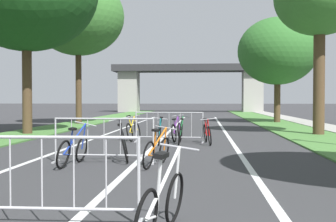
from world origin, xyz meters
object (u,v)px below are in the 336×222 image
at_px(bicycle_teal_5, 159,133).
at_px(bicycle_green_7, 181,133).
at_px(tree_right_oak_near, 278,51).
at_px(bicycle_white_9, 162,203).
at_px(crowd_barrier_second, 104,141).
at_px(bicycle_red_2, 207,133).
at_px(crowd_barrier_nearest, 42,180).
at_px(bicycle_yellow_6, 133,130).
at_px(bicycle_purple_0, 177,131).
at_px(tree_left_pine_far, 78,17).
at_px(bicycle_blue_8, 73,150).
at_px(bicycle_orange_1, 157,150).
at_px(crowd_barrier_third, 169,127).
at_px(bicycle_black_4, 124,144).

distance_m(bicycle_teal_5, bicycle_green_7, 0.72).
bearing_deg(tree_right_oak_near, bicycle_white_9, -102.51).
height_order(crowd_barrier_second, bicycle_green_7, crowd_barrier_second).
relative_size(tree_right_oak_near, bicycle_red_2, 3.90).
xyz_separation_m(crowd_barrier_nearest, bicycle_yellow_6, (-0.60, 10.37, -0.15)).
bearing_deg(bicycle_purple_0, tree_left_pine_far, 132.51).
bearing_deg(bicycle_blue_8, bicycle_orange_1, 8.01).
height_order(bicycle_orange_1, bicycle_blue_8, bicycle_blue_8).
height_order(crowd_barrier_third, bicycle_green_7, crowd_barrier_third).
bearing_deg(bicycle_white_9, crowd_barrier_nearest, 178.70).
height_order(bicycle_green_7, bicycle_white_9, bicycle_white_9).
distance_m(bicycle_purple_0, bicycle_orange_1, 5.90).
xyz_separation_m(tree_left_pine_far, bicycle_green_7, (6.61, -10.59, -6.00)).
height_order(bicycle_teal_5, bicycle_white_9, bicycle_white_9).
bearing_deg(bicycle_yellow_6, bicycle_red_2, -15.88).
height_order(tree_left_pine_far, tree_right_oak_near, tree_left_pine_far).
bearing_deg(bicycle_black_4, crowd_barrier_nearest, -100.21).
bearing_deg(bicycle_blue_8, bicycle_purple_0, 78.39).
xyz_separation_m(tree_right_oak_near, crowd_barrier_nearest, (-6.57, -22.62, -3.99)).
bearing_deg(bicycle_teal_5, tree_right_oak_near, 57.83).
bearing_deg(bicycle_red_2, bicycle_teal_5, -3.79).
xyz_separation_m(bicycle_teal_5, bicycle_yellow_6, (-1.05, 1.12, 0.01)).
bearing_deg(crowd_barrier_second, bicycle_orange_1, -19.14).
distance_m(bicycle_orange_1, bicycle_blue_8, 1.87).
relative_size(crowd_barrier_nearest, bicycle_orange_1, 1.52).
distance_m(bicycle_purple_0, bicycle_red_2, 1.46).
distance_m(bicycle_black_4, bicycle_white_9, 5.85).
height_order(bicycle_yellow_6, bicycle_green_7, bicycle_green_7).
distance_m(bicycle_blue_8, bicycle_white_9, 5.35).
xyz_separation_m(bicycle_black_4, bicycle_yellow_6, (-0.61, 5.08, -0.02)).
bearing_deg(tree_left_pine_far, bicycle_purple_0, -56.36).
distance_m(crowd_barrier_nearest, crowd_barrier_third, 9.79).
distance_m(crowd_barrier_nearest, bicycle_teal_5, 9.26).
xyz_separation_m(bicycle_purple_0, bicycle_black_4, (-0.96, -5.04, 0.04)).
distance_m(bicycle_purple_0, bicycle_black_4, 5.13).
xyz_separation_m(crowd_barrier_nearest, bicycle_purple_0, (0.97, 10.33, -0.17)).
distance_m(bicycle_black_4, bicycle_teal_5, 3.99).
bearing_deg(bicycle_teal_5, bicycle_white_9, -91.56).
bearing_deg(tree_left_pine_far, bicycle_red_2, -54.86).
distance_m(crowd_barrier_second, bicycle_white_9, 5.58).
bearing_deg(bicycle_teal_5, bicycle_purple_0, 56.77).
height_order(crowd_barrier_third, bicycle_red_2, crowd_barrier_third).
relative_size(bicycle_purple_0, bicycle_orange_1, 1.04).
xyz_separation_m(crowd_barrier_second, bicycle_white_9, (1.87, -5.26, -0.16)).
bearing_deg(bicycle_orange_1, bicycle_yellow_6, 118.33).
relative_size(crowd_barrier_third, bicycle_red_2, 1.40).
bearing_deg(crowd_barrier_third, bicycle_blue_8, -107.65).
xyz_separation_m(tree_right_oak_near, bicycle_yellow_6, (-7.17, -12.25, -4.14)).
xyz_separation_m(crowd_barrier_second, bicycle_yellow_6, (-0.20, 5.48, -0.15)).
bearing_deg(crowd_barrier_nearest, crowd_barrier_second, 94.60).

